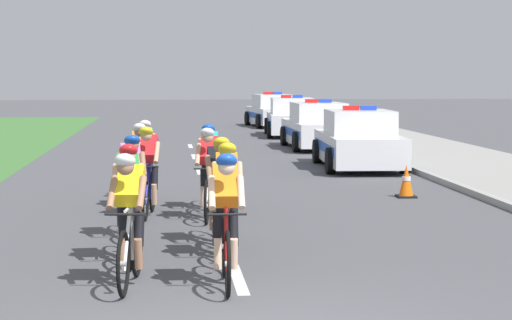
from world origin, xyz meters
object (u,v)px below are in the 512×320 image
(cyclist_fifth, at_px, (132,185))
(cyclist_seventh, at_px, (148,170))
(cyclist_eighth, at_px, (209,172))
(police_car_nearest, at_px, (359,142))
(cyclist_third, at_px, (129,201))
(traffic_cone_near, at_px, (406,181))
(cyclist_lead, at_px, (130,218))
(police_car_second, at_px, (318,127))
(cyclist_second, at_px, (226,218))
(cyclist_sixth, at_px, (219,189))
(cyclist_tenth, at_px, (209,165))
(cyclist_eleventh, at_px, (145,158))
(cyclist_fourth, at_px, (227,198))
(police_car_third, at_px, (292,118))
(police_car_furthest, at_px, (272,112))
(cyclist_ninth, at_px, (140,164))

(cyclist_fifth, xyz_separation_m, cyclist_seventh, (0.21, 2.03, 0.00))
(cyclist_eighth, distance_m, police_car_nearest, 8.99)
(cyclist_third, xyz_separation_m, traffic_cone_near, (5.10, 5.67, -0.48))
(cyclist_lead, xyz_separation_m, police_car_second, (5.30, 18.89, -0.11))
(cyclist_lead, xyz_separation_m, cyclist_second, (1.07, -0.11, 0.00))
(cyclist_sixth, relative_size, police_car_second, 0.39)
(cyclist_seventh, bearing_deg, cyclist_sixth, -68.69)
(cyclist_seventh, xyz_separation_m, police_car_second, (5.18, 13.77, -0.11))
(cyclist_tenth, height_order, police_car_second, police_car_second)
(cyclist_eleventh, bearing_deg, cyclist_sixth, -76.79)
(cyclist_third, xyz_separation_m, police_car_nearest, (5.36, 11.25, -0.11))
(cyclist_fourth, height_order, police_car_nearest, police_car_nearest)
(cyclist_lead, height_order, cyclist_fourth, same)
(cyclist_lead, bearing_deg, police_car_second, 74.34)
(cyclist_third, distance_m, cyclist_fifth, 1.73)
(police_car_third, height_order, police_car_furthest, same)
(cyclist_sixth, xyz_separation_m, traffic_cone_near, (3.90, 4.54, -0.48))
(cyclist_fifth, bearing_deg, police_car_furthest, 79.23)
(cyclist_eighth, bearing_deg, cyclist_fifth, -127.08)
(traffic_cone_near, bearing_deg, cyclist_tenth, -162.65)
(cyclist_third, height_order, police_car_nearest, police_car_nearest)
(cyclist_tenth, xyz_separation_m, police_car_second, (4.13, 13.07, -0.11))
(cyclist_sixth, bearing_deg, cyclist_second, -91.71)
(cyclist_sixth, xyz_separation_m, cyclist_ninth, (-1.19, 3.67, 0.00))
(cyclist_fifth, relative_size, police_car_furthest, 0.38)
(cyclist_lead, bearing_deg, cyclist_third, 92.69)
(cyclist_second, distance_m, police_car_third, 25.47)
(cyclist_sixth, distance_m, police_car_second, 16.92)
(police_car_third, height_order, traffic_cone_near, police_car_third)
(police_car_third, bearing_deg, cyclist_seventh, -104.59)
(cyclist_ninth, relative_size, police_car_second, 0.39)
(cyclist_third, height_order, cyclist_eighth, same)
(cyclist_fourth, xyz_separation_m, cyclist_eleventh, (-1.16, 5.79, 0.00))
(police_car_furthest, bearing_deg, traffic_cone_near, -90.61)
(police_car_nearest, relative_size, police_car_third, 0.99)
(cyclist_third, xyz_separation_m, cyclist_ninth, (0.02, 4.80, 0.00))
(cyclist_third, xyz_separation_m, cyclist_seventh, (0.18, 3.75, 0.00))
(cyclist_eighth, height_order, cyclist_eleventh, same)
(cyclist_seventh, xyz_separation_m, traffic_cone_near, (4.92, 1.92, -0.48))
(cyclist_seventh, distance_m, police_car_furthest, 26.80)
(cyclist_seventh, relative_size, police_car_furthest, 0.38)
(cyclist_third, distance_m, police_car_nearest, 12.46)
(cyclist_eleventh, xyz_separation_m, police_car_third, (5.27, 17.74, -0.11))
(police_car_third, bearing_deg, police_car_second, -89.99)
(cyclist_fifth, bearing_deg, police_car_nearest, 60.52)
(cyclist_fourth, height_order, cyclist_eleventh, same)
(cyclist_ninth, distance_m, police_car_nearest, 8.38)
(cyclist_eleventh, height_order, traffic_cone_near, cyclist_eleventh)
(cyclist_fourth, bearing_deg, cyclist_tenth, 90.20)
(cyclist_sixth, height_order, cyclist_eighth, same)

